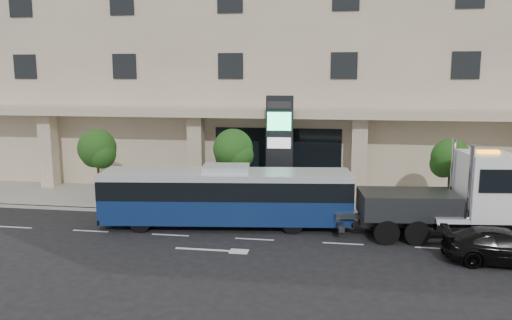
{
  "coord_description": "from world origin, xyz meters",
  "views": [
    {
      "loc": [
        3.42,
        -23.12,
        7.36
      ],
      "look_at": [
        -0.47,
        2.0,
        3.09
      ],
      "focal_mm": 35.0,
      "sensor_mm": 36.0,
      "label": 1
    }
  ],
  "objects_px": {
    "black_sedan": "(505,247)",
    "signage_pylon": "(279,149)",
    "city_bus": "(226,196)",
    "tow_truck": "(465,199)"
  },
  "relations": [
    {
      "from": "city_bus",
      "to": "signage_pylon",
      "type": "relative_size",
      "value": 2.02
    },
    {
      "from": "black_sedan",
      "to": "signage_pylon",
      "type": "distance_m",
      "value": 12.94
    },
    {
      "from": "tow_truck",
      "to": "signage_pylon",
      "type": "distance_m",
      "value": 10.38
    },
    {
      "from": "tow_truck",
      "to": "signage_pylon",
      "type": "relative_size",
      "value": 1.61
    },
    {
      "from": "black_sedan",
      "to": "signage_pylon",
      "type": "bearing_deg",
      "value": 53.08
    },
    {
      "from": "black_sedan",
      "to": "tow_truck",
      "type": "bearing_deg",
      "value": 16.91
    },
    {
      "from": "city_bus",
      "to": "black_sedan",
      "type": "relative_size",
      "value": 2.62
    },
    {
      "from": "black_sedan",
      "to": "signage_pylon",
      "type": "height_order",
      "value": "signage_pylon"
    },
    {
      "from": "tow_truck",
      "to": "signage_pylon",
      "type": "xyz_separation_m",
      "value": [
        -9.04,
        4.89,
        1.42
      ]
    },
    {
      "from": "signage_pylon",
      "to": "black_sedan",
      "type": "bearing_deg",
      "value": -41.51
    }
  ]
}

